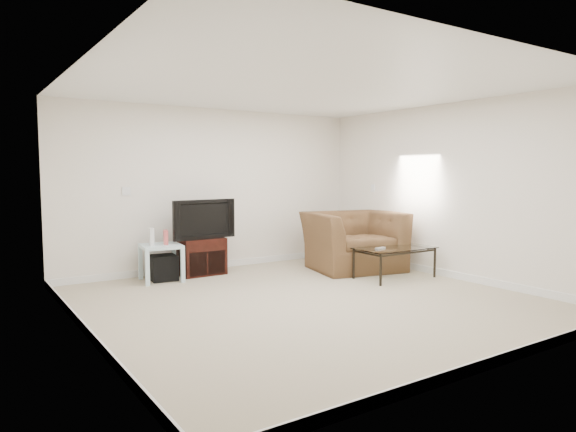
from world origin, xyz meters
TOP-DOWN VIEW (x-y plane):
  - floor at (0.00, 0.00)m, footprint 5.00×5.00m
  - ceiling at (0.00, 0.00)m, footprint 5.00×5.00m
  - wall_back at (0.00, 2.50)m, footprint 5.00×0.02m
  - wall_left at (-2.50, 0.00)m, footprint 0.02×5.00m
  - wall_right at (2.50, 0.00)m, footprint 0.02×5.00m
  - plate_back at (-1.40, 2.49)m, footprint 0.12×0.02m
  - plate_right_switch at (2.49, 1.60)m, footprint 0.02×0.09m
  - plate_right_outlet at (2.49, 1.30)m, footprint 0.02×0.08m
  - tv_stand at (-0.41, 2.17)m, footprint 0.66×0.47m
  - dvd_player at (-0.41, 2.14)m, footprint 0.33×0.24m
  - television at (-0.41, 2.15)m, footprint 0.95×0.27m
  - side_table at (-1.07, 2.05)m, footprint 0.59×0.59m
  - subwoofer at (-1.03, 2.07)m, footprint 0.39×0.39m
  - game_console at (-1.20, 2.04)m, footprint 0.09×0.18m
  - game_case at (-1.01, 2.02)m, footprint 0.09×0.16m
  - recliner at (1.76, 1.24)m, footprint 1.55×1.18m
  - coffee_table at (1.80, 0.39)m, footprint 1.14×0.66m
  - remote at (1.54, 0.41)m, footprint 0.18×0.07m

SIDE VIEW (x-z plane):
  - floor at x=0.00m, z-range 0.00..0.00m
  - subwoofer at x=-1.03m, z-range 0.01..0.36m
  - coffee_table at x=1.80m, z-range 0.00..0.44m
  - side_table at x=-1.07m, z-range 0.00..0.51m
  - tv_stand at x=-0.41m, z-range 0.00..0.55m
  - plate_right_outlet at x=2.49m, z-range 0.24..0.36m
  - remote at x=1.54m, z-range 0.44..0.46m
  - dvd_player at x=-0.41m, z-range 0.43..0.48m
  - recliner at x=1.76m, z-range 0.00..1.21m
  - game_case at x=-1.01m, z-range 0.51..0.72m
  - game_console at x=-1.20m, z-range 0.51..0.75m
  - television at x=-0.41m, z-range 0.55..1.12m
  - wall_back at x=0.00m, z-range 0.00..2.50m
  - wall_left at x=-2.50m, z-range 0.00..2.50m
  - wall_right at x=2.50m, z-range 0.00..2.50m
  - plate_back at x=-1.40m, z-range 1.19..1.31m
  - plate_right_switch at x=2.49m, z-range 1.19..1.31m
  - ceiling at x=0.00m, z-range 2.50..2.50m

